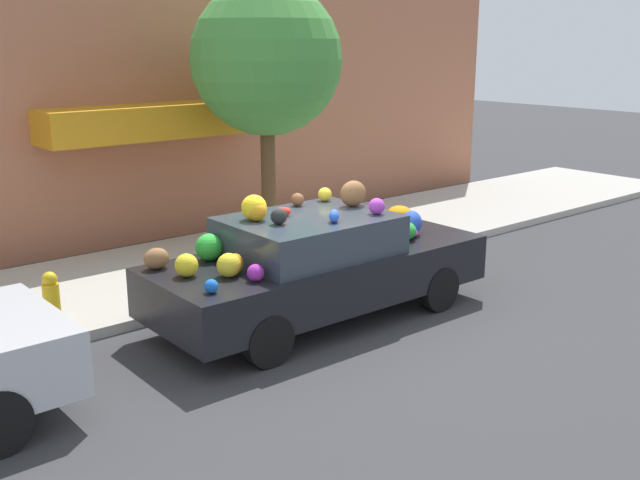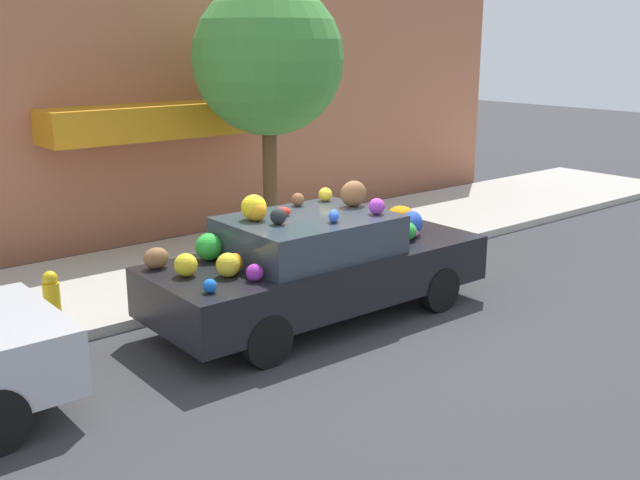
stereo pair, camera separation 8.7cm
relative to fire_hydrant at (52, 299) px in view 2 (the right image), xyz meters
name	(u,v)px [view 2 (the right image)]	position (x,y,z in m)	size (l,w,h in m)	color
ground_plane	(318,316)	(2.90, -1.50, -0.48)	(60.00, 60.00, 0.00)	#38383A
sidewalk_curb	(209,265)	(2.90, 1.20, -0.41)	(24.00, 3.20, 0.13)	#B2ADA3
building_facade	(138,108)	(2.92, 3.41, 1.87)	(18.00, 1.20, 4.73)	#B26B4C
street_tree	(268,60)	(4.22, 1.36, 2.70)	(2.42, 2.42, 4.27)	brown
fire_hydrant	(52,299)	(0.00, 0.00, 0.00)	(0.20, 0.20, 0.70)	gold
art_car	(317,264)	(2.86, -1.54, 0.26)	(4.50, 1.80, 1.72)	black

